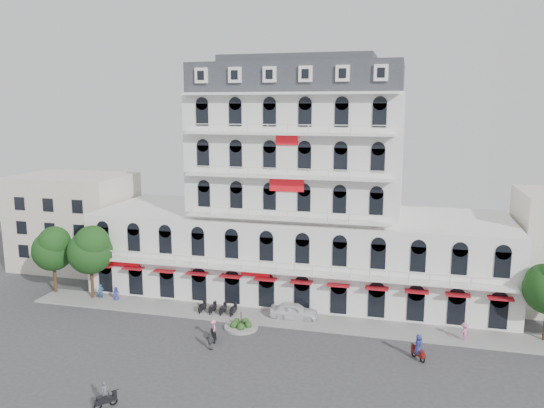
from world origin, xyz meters
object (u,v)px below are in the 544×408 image
at_px(rider_east, 419,347).
at_px(rider_center, 213,330).
at_px(rider_west, 105,396).
at_px(parked_car, 294,311).

bearing_deg(rider_east, rider_center, 54.70).
bearing_deg(rider_center, rider_west, -44.36).
distance_m(parked_car, rider_center, 8.90).
bearing_deg(parked_car, rider_west, 150.22).
bearing_deg(rider_east, rider_west, 83.23).
xyz_separation_m(parked_car, rider_west, (-9.41, -18.56, 0.03)).
distance_m(rider_west, rider_east, 24.66).
distance_m(rider_east, rider_center, 17.68).
height_order(parked_car, rider_east, rider_east).
height_order(parked_car, rider_west, rider_west).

